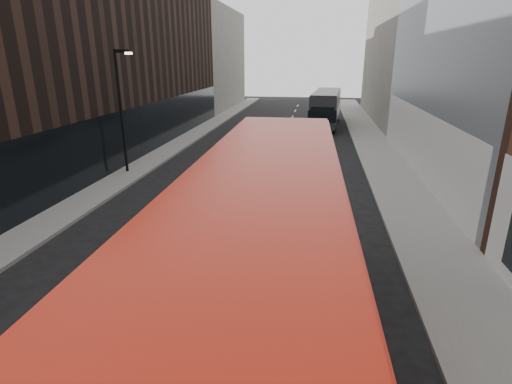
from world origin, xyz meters
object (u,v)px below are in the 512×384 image
at_px(street_lamp, 122,104).
at_px(car_c, 290,144).
at_px(red_bus, 266,264).
at_px(car_a, 282,159).
at_px(grey_bus, 326,108).
at_px(car_b, 289,166).

height_order(street_lamp, car_c, street_lamp).
bearing_deg(red_bus, car_c, 91.48).
xyz_separation_m(street_lamp, car_a, (9.14, 2.00, -3.42)).
height_order(red_bus, car_c, red_bus).
bearing_deg(red_bus, grey_bus, 86.10).
height_order(red_bus, car_a, red_bus).
bearing_deg(grey_bus, car_c, -96.95).
bearing_deg(grey_bus, car_b, -92.62).
bearing_deg(car_c, car_b, -90.48).
bearing_deg(car_c, street_lamp, -147.94).
bearing_deg(car_b, street_lamp, -173.13).
bearing_deg(car_a, car_c, 83.92).
relative_size(grey_bus, car_a, 2.46).
relative_size(car_b, car_c, 0.77).
xyz_separation_m(red_bus, car_b, (-0.67, 15.71, -2.08)).
relative_size(grey_bus, car_b, 2.94).
height_order(car_b, car_c, car_c).
distance_m(street_lamp, car_b, 10.35).
xyz_separation_m(grey_bus, car_a, (-2.89, -17.92, -1.12)).
height_order(street_lamp, car_b, street_lamp).
xyz_separation_m(red_bus, car_a, (-1.20, 16.79, -1.94)).
xyz_separation_m(grey_bus, car_b, (-2.35, -19.00, -1.27)).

